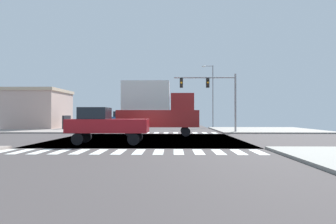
# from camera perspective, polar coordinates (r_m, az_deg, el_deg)

# --- Properties ---
(ground) EXTENTS (90.00, 90.00, 0.05)m
(ground) POSITION_cam_1_polar(r_m,az_deg,el_deg) (21.20, -4.31, -5.73)
(ground) COLOR #433D3D
(sidewalk_corner_ne) EXTENTS (12.00, 12.00, 0.14)m
(sidewalk_corner_ne) POSITION_cam_1_polar(r_m,az_deg,el_deg) (34.87, 19.52, -3.54)
(sidewalk_corner_ne) COLOR gray
(sidewalk_corner_ne) RESTS_ON ground
(sidewalk_corner_nw) EXTENTS (12.00, 12.00, 0.14)m
(sidewalk_corner_nw) POSITION_cam_1_polar(r_m,az_deg,el_deg) (36.31, -23.35, -3.41)
(sidewalk_corner_nw) COLOR gray
(sidewalk_corner_nw) RESTS_ON ground
(crosswalk_near) EXTENTS (13.50, 2.00, 0.01)m
(crosswalk_near) POSITION_cam_1_polar(r_m,az_deg,el_deg) (14.03, -8.14, -8.22)
(crosswalk_near) COLOR white
(crosswalk_near) RESTS_ON ground
(crosswalk_far) EXTENTS (13.50, 2.00, 0.01)m
(crosswalk_far) POSITION_cam_1_polar(r_m,az_deg,el_deg) (28.48, -3.44, -4.37)
(crosswalk_far) COLOR white
(crosswalk_far) RESTS_ON ground
(traffic_signal_mast) EXTENTS (6.53, 0.55, 6.19)m
(traffic_signal_mast) POSITION_cam_1_polar(r_m,az_deg,el_deg) (28.98, 8.97, 4.74)
(traffic_signal_mast) COLOR gray
(traffic_signal_mast) RESTS_ON ground
(street_lamp) EXTENTS (1.78, 0.32, 9.43)m
(street_lamp) POSITION_cam_1_polar(r_m,az_deg,el_deg) (42.18, 9.07, 4.37)
(street_lamp) COLOR gray
(street_lamp) RESTS_ON ground
(bank_building) EXTENTS (12.50, 7.52, 5.33)m
(bank_building) POSITION_cam_1_polar(r_m,az_deg,el_deg) (41.96, -27.85, 0.55)
(bank_building) COLOR #BF9F94
(bank_building) RESTS_ON ground
(pickup_nearside_1) EXTENTS (5.10, 2.00, 2.35)m
(pickup_nearside_1) POSITION_cam_1_polar(r_m,az_deg,el_deg) (18.07, -12.86, -2.42)
(pickup_nearside_1) COLOR black
(pickup_nearside_1) RESTS_ON ground
(suv_crossing_1) EXTENTS (1.96, 4.60, 2.34)m
(suv_crossing_1) POSITION_cam_1_polar(r_m,az_deg,el_deg) (46.27, -3.88, -1.21)
(suv_crossing_1) COLOR black
(suv_crossing_1) RESTS_ON ground
(sedan_queued_2) EXTENTS (1.80, 4.30, 1.88)m
(sedan_queued_2) POSITION_cam_1_polar(r_m,az_deg,el_deg) (44.55, -7.96, -1.58)
(sedan_queued_2) COLOR black
(sedan_queued_2) RESTS_ON ground
(suv_leading_2) EXTENTS (1.96, 4.60, 2.34)m
(suv_leading_2) POSITION_cam_1_polar(r_m,az_deg,el_deg) (37.66, -9.63, -1.33)
(suv_leading_2) COLOR black
(suv_leading_2) RESTS_ON ground
(box_truck_trailing_1) EXTENTS (7.20, 2.40, 4.85)m
(box_truck_trailing_1) POSITION_cam_1_polar(r_m,az_deg,el_deg) (24.59, -2.61, 1.01)
(box_truck_trailing_1) COLOR black
(box_truck_trailing_1) RESTS_ON ground
(suv_middle_3) EXTENTS (1.96, 4.60, 2.34)m
(suv_middle_3) POSITION_cam_1_polar(r_m,az_deg,el_deg) (54.20, -3.16, -1.13)
(suv_middle_3) COLOR black
(suv_middle_3) RESTS_ON ground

